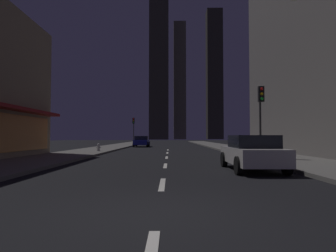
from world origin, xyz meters
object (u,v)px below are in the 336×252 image
car_parked_near (252,152)px  car_parked_far (142,141)px  fire_hydrant_far_left (99,147)px  traffic_light_near_right (261,106)px  street_lamp_right (318,31)px  traffic_light_far_left (134,125)px

car_parked_near → car_parked_far: 27.18m
fire_hydrant_far_left → traffic_light_near_right: (11.40, -7.81, 2.74)m
car_parked_far → street_lamp_right: bearing=-72.3°
car_parked_near → traffic_light_near_right: traffic_light_near_right is taller
car_parked_far → traffic_light_near_right: (9.10, -21.50, 2.45)m
fire_hydrant_far_left → street_lamp_right: 18.92m
car_parked_far → traffic_light_far_left: bearing=106.8°
traffic_light_near_right → car_parked_far: bearing=112.9°
traffic_light_near_right → street_lamp_right: street_lamp_right is taller
car_parked_far → traffic_light_far_left: 7.02m
traffic_light_near_right → traffic_light_far_left: size_ratio=1.00×
fire_hydrant_far_left → traffic_light_far_left: size_ratio=0.16×
fire_hydrant_far_left → street_lamp_right: street_lamp_right is taller
fire_hydrant_far_left → traffic_light_far_left: 20.18m
traffic_light_near_right → traffic_light_far_left: 29.90m
car_parked_near → car_parked_far: (-7.20, 26.21, 0.00)m
street_lamp_right → traffic_light_far_left: bearing=107.5°
car_parked_far → traffic_light_near_right: size_ratio=1.01×
car_parked_near → street_lamp_right: bearing=-47.7°
fire_hydrant_far_left → traffic_light_far_left: traffic_light_far_left is taller
traffic_light_near_right → traffic_light_far_left: (-11.00, 27.80, 0.00)m
fire_hydrant_far_left → traffic_light_far_left: (0.40, 19.99, 2.74)m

